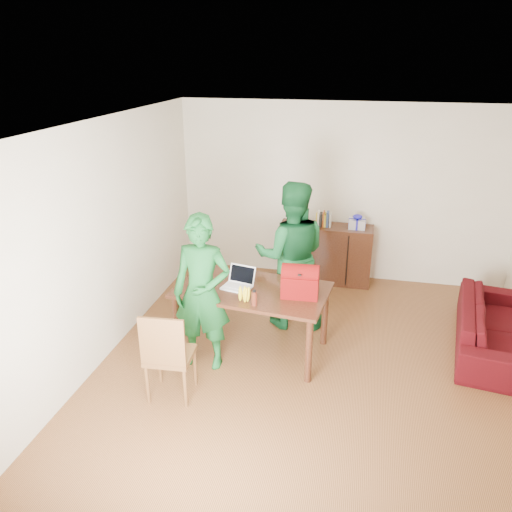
% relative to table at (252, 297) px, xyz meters
% --- Properties ---
extents(room, '(5.20, 5.70, 2.90)m').
position_rel_table_xyz_m(room, '(0.86, -0.21, 0.60)').
color(room, '#4C2C13').
rests_on(room, ground).
extents(table, '(1.83, 1.17, 0.81)m').
position_rel_table_xyz_m(table, '(0.00, 0.00, 0.00)').
color(table, black).
rests_on(table, ground).
extents(chair, '(0.49, 0.47, 1.01)m').
position_rel_table_xyz_m(chair, '(-0.62, -1.03, -0.41)').
color(chair, brown).
rests_on(chair, ground).
extents(person_near, '(0.65, 0.43, 1.79)m').
position_rel_table_xyz_m(person_near, '(-0.47, -0.40, 0.19)').
color(person_near, '#135621').
rests_on(person_near, ground).
extents(person_far, '(1.04, 0.87, 1.91)m').
position_rel_table_xyz_m(person_far, '(0.33, 0.74, 0.25)').
color(person_far, '#125125').
rests_on(person_far, ground).
extents(laptop, '(0.36, 0.29, 0.23)m').
position_rel_table_xyz_m(laptop, '(-0.18, -0.03, 0.15)').
color(laptop, white).
rests_on(laptop, table).
extents(bananas, '(0.19, 0.12, 0.07)m').
position_rel_table_xyz_m(bananas, '(-0.01, -0.32, 0.14)').
color(bananas, yellow).
rests_on(bananas, table).
extents(bottle, '(0.07, 0.07, 0.18)m').
position_rel_table_xyz_m(bottle, '(0.11, -0.39, 0.19)').
color(bottle, '#552013').
rests_on(bottle, table).
extents(red_bag, '(0.42, 0.26, 0.30)m').
position_rel_table_xyz_m(red_bag, '(0.56, -0.07, 0.25)').
color(red_bag, maroon).
rests_on(red_bag, table).
extents(sofa, '(1.04, 2.02, 0.56)m').
position_rel_table_xyz_m(sofa, '(2.80, 0.67, -0.43)').
color(sofa, '#380708').
rests_on(sofa, ground).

